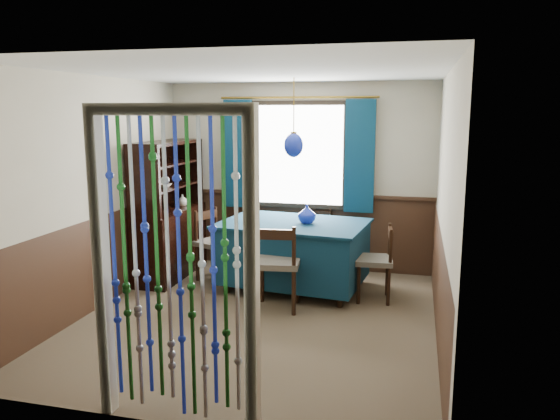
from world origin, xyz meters
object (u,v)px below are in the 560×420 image
(bowl_shelf, at_px, (165,185))
(chair_left, at_px, (215,243))
(dining_table, at_px, (293,251))
(pendant_lamp, at_px, (294,145))
(vase_sideboard, at_px, (182,199))
(chair_near, at_px, (277,264))
(chair_right, at_px, (377,261))
(chair_far, at_px, (314,239))
(sideboard, at_px, (169,230))
(vase_table, at_px, (307,215))

(bowl_shelf, bearing_deg, chair_left, 16.93)
(dining_table, height_order, chair_left, chair_left)
(pendant_lamp, height_order, vase_sideboard, pendant_lamp)
(chair_near, relative_size, chair_right, 1.11)
(chair_far, distance_m, vase_sideboard, 1.84)
(sideboard, xyz_separation_m, vase_table, (1.85, -0.15, 0.32))
(chair_near, relative_size, chair_far, 1.14)
(chair_far, xyz_separation_m, pendant_lamp, (-0.12, -0.76, 1.29))
(dining_table, xyz_separation_m, bowl_shelf, (-1.62, -0.06, 0.75))
(chair_far, relative_size, chair_left, 0.93)
(chair_right, bearing_deg, vase_sideboard, 71.72)
(chair_near, xyz_separation_m, vase_table, (0.18, 0.72, 0.42))
(chair_near, relative_size, sideboard, 0.55)
(dining_table, relative_size, sideboard, 1.04)
(chair_far, bearing_deg, chair_near, 95.83)
(dining_table, xyz_separation_m, sideboard, (-1.69, 0.14, 0.14))
(chair_far, relative_size, chair_right, 0.97)
(chair_far, relative_size, vase_sideboard, 4.96)
(sideboard, bearing_deg, chair_left, -1.65)
(sideboard, relative_size, pendant_lamp, 1.93)
(chair_near, bearing_deg, chair_left, 132.91)
(dining_table, bearing_deg, bowl_shelf, -171.66)
(dining_table, relative_size, bowl_shelf, 9.86)
(chair_near, relative_size, vase_table, 4.68)
(chair_far, relative_size, vase_table, 4.09)
(chair_near, xyz_separation_m, chair_left, (-1.03, 0.85, -0.03))
(dining_table, distance_m, vase_sideboard, 1.76)
(dining_table, distance_m, chair_far, 0.77)
(chair_far, bearing_deg, dining_table, 92.00)
(chair_near, relative_size, vase_sideboard, 5.68)
(dining_table, distance_m, pendant_lamp, 1.27)
(chair_left, height_order, vase_sideboard, vase_sideboard)
(chair_left, xyz_separation_m, vase_sideboard, (-0.58, 0.33, 0.48))
(sideboard, bearing_deg, vase_sideboard, 79.32)
(dining_table, height_order, pendant_lamp, pendant_lamp)
(sideboard, distance_m, vase_table, 1.88)
(sideboard, bearing_deg, chair_right, -6.29)
(bowl_shelf, xyz_separation_m, vase_sideboard, (0.00, 0.51, -0.26))
(dining_table, height_order, chair_far, chair_far)
(chair_left, distance_m, sideboard, 0.65)
(pendant_lamp, distance_m, bowl_shelf, 1.71)
(chair_far, bearing_deg, sideboard, 29.80)
(chair_right, bearing_deg, chair_far, 38.83)
(chair_near, height_order, vase_table, vase_table)
(chair_far, xyz_separation_m, vase_table, (0.05, -0.76, 0.48))
(sideboard, bearing_deg, pendant_lamp, -4.63)
(bowl_shelf, bearing_deg, vase_sideboard, 90.00)
(chair_far, bearing_deg, pendant_lamp, 92.00)
(chair_far, height_order, chair_right, chair_right)
(dining_table, xyz_separation_m, pendant_lamp, (0.00, -0.00, 1.27))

